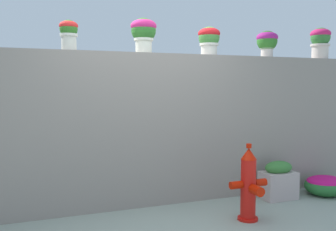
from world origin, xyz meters
name	(u,v)px	position (x,y,z in m)	size (l,w,h in m)	color
stone_wall	(142,129)	(0.00, 1.06, 0.97)	(6.43, 0.40, 1.95)	gray
potted_plant_2	(69,32)	(-0.90, 1.05, 2.17)	(0.22, 0.22, 0.37)	beige
potted_plant_3	(144,31)	(0.03, 1.06, 2.23)	(0.33, 0.33, 0.45)	silver
potted_plant_4	(209,38)	(0.94, 1.03, 2.18)	(0.30, 0.30, 0.39)	beige
potted_plant_5	(267,41)	(1.93, 1.09, 2.19)	(0.31, 0.31, 0.39)	beige
potted_plant_6	(320,40)	(2.88, 1.05, 2.24)	(0.31, 0.31, 0.49)	beige
fire_hydrant	(249,186)	(0.95, 0.02, 0.40)	(0.46, 0.36, 0.88)	red
flower_bush_left	(326,185)	(2.53, 0.49, 0.14)	(0.60, 0.54, 0.28)	#26672E
planter_box	(278,181)	(1.78, 0.57, 0.25)	(0.47, 0.30, 0.52)	#B3A09E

